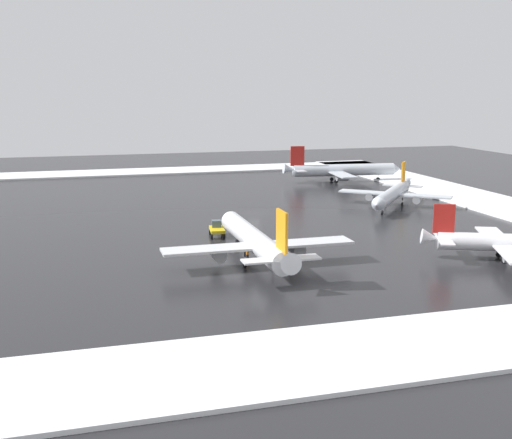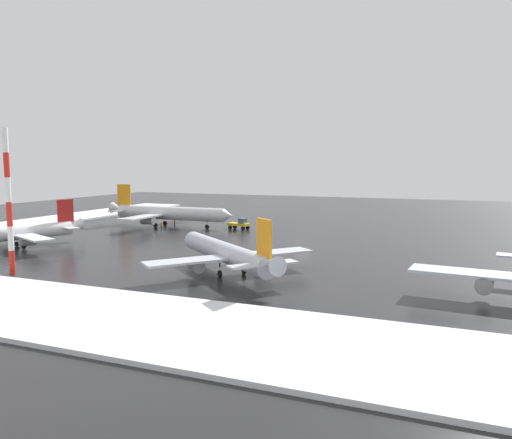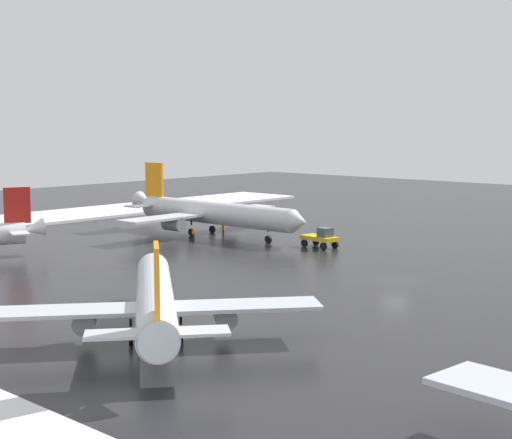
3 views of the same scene
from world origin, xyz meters
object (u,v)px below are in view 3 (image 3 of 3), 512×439
Objects in this scene: ground_crew_beside_wing at (223,229)px; pushback_tug at (321,237)px; ground_crew_mid_apron at (193,233)px; airplane_foreground_jet at (155,300)px; airplane_parked_portside at (212,213)px.

pushback_tug is at bearing -16.23° from ground_crew_beside_wing.
ground_crew_mid_apron is at bearing -109.95° from ground_crew_beside_wing.
airplane_foreground_jet is 4.67× the size of pushback_tug.
airplane_parked_portside is 18.40× the size of ground_crew_mid_apron.
ground_crew_mid_apron is at bearing -73.36° from airplane_parked_portside.
airplane_foreground_jet is 13.22× the size of ground_crew_beside_wing.
airplane_foreground_jet is at bearing -49.12° from airplane_parked_portside.
pushback_tug is at bearing 5.30° from airplane_parked_portside.
airplane_parked_portside is 2.66m from ground_crew_beside_wing.
airplane_parked_portside is at bearing 79.82° from ground_crew_mid_apron.
ground_crew_mid_apron is (1.40, -4.71, -2.13)m from airplane_parked_portside.
airplane_foreground_jet is 13.22× the size of ground_crew_mid_apron.
pushback_tug is at bearing -28.59° from airplane_foreground_jet.
ground_crew_beside_wing is (0.05, 5.40, 0.00)m from ground_crew_mid_apron.
airplane_parked_portside reaches higher than ground_crew_beside_wing.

